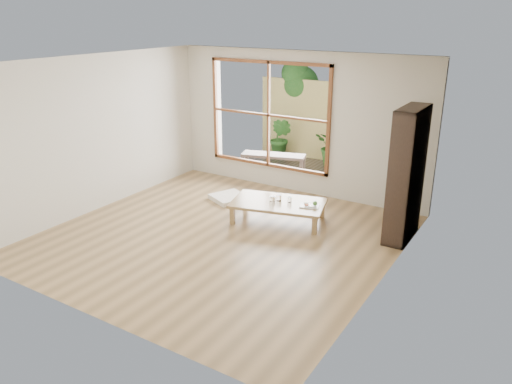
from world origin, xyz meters
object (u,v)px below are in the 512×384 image
at_px(bookshelf, 407,175).
at_px(food_tray, 311,205).
at_px(garden_bench, 273,157).
at_px(low_table, 278,204).

distance_m(bookshelf, food_tray, 1.54).
bearing_deg(garden_bench, food_tray, -64.64).
bearing_deg(food_tray, bookshelf, -5.16).
xyz_separation_m(bookshelf, garden_bench, (-3.19, 1.66, -0.61)).
bearing_deg(garden_bench, low_table, -75.34).
xyz_separation_m(food_tray, garden_bench, (-1.83, 2.00, 0.03)).
relative_size(food_tray, garden_bench, 0.26).
distance_m(low_table, food_tray, 0.55).
height_order(low_table, bookshelf, bookshelf).
bearing_deg(low_table, bookshelf, -1.92).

